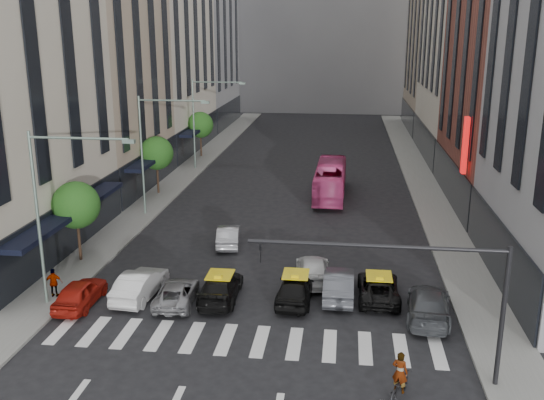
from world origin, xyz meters
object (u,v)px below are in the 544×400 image
(streetlamp_near, at_px, (54,196))
(car_white_front, at_px, (140,284))
(streetlamp_mid, at_px, (153,140))
(pedestrian_far, at_px, (54,283))
(taxi_left, at_px, (220,287))
(motorcycle, at_px, (399,386))
(taxi_center, at_px, (296,288))
(bus, at_px, (330,180))
(streetlamp_far, at_px, (203,112))
(car_red, at_px, (80,293))

(streetlamp_near, height_order, car_white_front, streetlamp_near)
(streetlamp_mid, distance_m, car_white_front, 15.84)
(streetlamp_mid, distance_m, pedestrian_far, 16.10)
(taxi_left, relative_size, motorcycle, 2.51)
(taxi_center, distance_m, bus, 21.20)
(streetlamp_mid, relative_size, streetlamp_far, 1.00)
(car_white_front, bearing_deg, taxi_left, -171.92)
(car_red, distance_m, car_white_front, 3.07)
(streetlamp_mid, xyz_separation_m, taxi_left, (7.92, -14.27, -5.21))
(pedestrian_far, bearing_deg, bus, -132.03)
(taxi_left, bearing_deg, streetlamp_far, -76.60)
(taxi_center, bearing_deg, streetlamp_mid, -46.46)
(streetlamp_mid, xyz_separation_m, car_white_front, (3.60, -14.54, -5.15))
(taxi_left, height_order, pedestrian_far, pedestrian_far)
(streetlamp_near, bearing_deg, pedestrian_far, 140.13)
(bus, distance_m, pedestrian_far, 26.40)
(streetlamp_near, distance_m, taxi_left, 9.64)
(bus, xyz_separation_m, motorcycle, (3.54, -29.32, -0.94))
(streetlamp_near, relative_size, bus, 0.87)
(taxi_left, distance_m, pedestrian_far, 8.83)
(car_white_front, height_order, motorcycle, car_white_front)
(streetlamp_mid, height_order, taxi_left, streetlamp_mid)
(streetlamp_far, xyz_separation_m, bus, (13.10, -8.88, -4.46))
(car_red, bearing_deg, car_white_front, -154.09)
(car_white_front, distance_m, bus, 23.66)
(car_white_front, distance_m, taxi_left, 4.33)
(streetlamp_far, xyz_separation_m, taxi_center, (11.91, -30.03, -5.14))
(car_red, height_order, car_white_front, car_white_front)
(car_red, bearing_deg, bus, -118.14)
(streetlamp_near, distance_m, pedestrian_far, 5.09)
(streetlamp_far, bearing_deg, bus, -34.13)
(streetlamp_near, distance_m, car_red, 5.27)
(bus, bearing_deg, motorcycle, 97.76)
(car_red, relative_size, bus, 0.40)
(car_white_front, relative_size, pedestrian_far, 2.91)
(streetlamp_near, relative_size, car_red, 2.18)
(taxi_left, relative_size, pedestrian_far, 3.05)
(streetlamp_near, xyz_separation_m, car_white_front, (3.60, 1.46, -5.15))
(car_white_front, height_order, taxi_center, taxi_center)
(taxi_center, xyz_separation_m, bus, (1.19, 21.15, 0.68))
(streetlamp_mid, xyz_separation_m, car_red, (0.84, -15.89, -5.20))
(car_red, xyz_separation_m, bus, (12.25, 23.01, 0.74))
(taxi_left, relative_size, taxi_center, 1.07)
(taxi_left, bearing_deg, streetlamp_near, 11.06)
(taxi_left, bearing_deg, motorcycle, 136.41)
(streetlamp_far, bearing_deg, motorcycle, -66.47)
(streetlamp_far, relative_size, motorcycle, 4.72)
(car_white_front, bearing_deg, taxi_center, -172.00)
(motorcycle, distance_m, pedestrian_far, 18.80)
(taxi_center, height_order, pedestrian_far, pedestrian_far)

